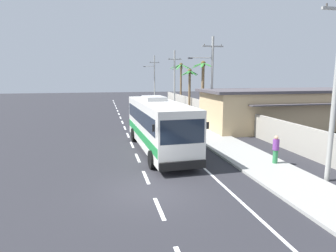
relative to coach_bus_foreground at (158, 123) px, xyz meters
The scene contains 15 objects.
ground_plane 7.60m from the coach_bus_foreground, 102.93° to the right, with size 160.00×160.00×0.00m, color #28282D.
sidewalk_kerb 6.16m from the coach_bus_foreground, 28.78° to the left, with size 3.20×90.00×0.14m, color #999993.
lane_markings 7.95m from the coach_bus_foreground, 86.84° to the left, with size 3.57×71.36×0.01m.
boundary_wall 11.30m from the coach_bus_foreground, 37.34° to the left, with size 0.24×60.00×1.95m, color #9E998E.
coach_bus_foreground is the anchor object (origin of this frame).
motorcycle_beside_bus 9.02m from the coach_bus_foreground, 70.73° to the left, with size 0.56×1.96×1.57m.
pedestrian_midwalk 12.97m from the coach_bus_foreground, 70.73° to the left, with size 0.36×0.36×1.67m.
pedestrian_far_walk 7.77m from the coach_bus_foreground, 39.25° to the right, with size 0.36×0.36×1.62m.
utility_pole_mid 11.18m from the coach_bus_foreground, 50.05° to the left, with size 3.62×0.24×8.92m.
utility_pole_far 25.43m from the coach_bus_foreground, 73.69° to the left, with size 2.11×0.24×8.88m.
utility_pole_distant 40.92m from the coach_bus_foreground, 80.53° to the left, with size 3.32×0.24×9.14m.
palm_nearest 16.92m from the coach_bus_foreground, 60.39° to the left, with size 2.92×2.82×6.89m.
palm_second 29.95m from the coach_bus_foreground, 72.04° to the left, with size 3.82×3.52×7.23m.
palm_third 22.66m from the coach_bus_foreground, 67.87° to the left, with size 2.71×2.53×6.08m.
roadside_building 14.52m from the coach_bus_foreground, 23.39° to the left, with size 15.68×6.98×3.84m.
Camera 1 is at (-1.99, -12.29, 5.17)m, focal length 31.15 mm.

